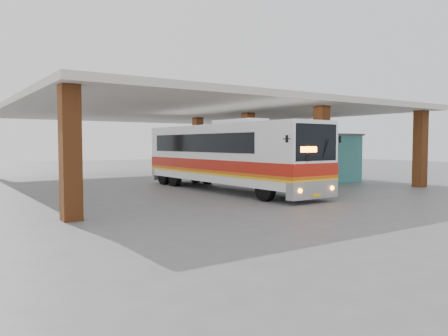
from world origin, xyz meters
TOP-DOWN VIEW (x-y plane):
  - ground at (0.00, 0.00)m, footprint 90.00×90.00m
  - brick_columns at (1.43, 5.00)m, footprint 20.10×21.60m
  - canopy_roof at (0.50, 6.50)m, footprint 21.00×23.00m
  - shop_building at (7.49, 4.00)m, footprint 5.20×8.20m
  - coach_bus at (-0.23, 0.55)m, footprint 2.84×12.69m
  - motorcycle at (4.21, 1.98)m, footprint 2.29×1.16m
  - pedestrian at (1.69, -3.69)m, footprint 0.80×0.80m
  - red_chair at (4.86, 7.74)m, footprint 0.58×0.58m

SIDE VIEW (x-z plane):
  - ground at x=0.00m, z-range 0.00..0.00m
  - red_chair at x=4.86m, z-range -0.03..0.84m
  - motorcycle at x=4.21m, z-range 0.00..1.15m
  - pedestrian at x=1.69m, z-range 0.00..1.87m
  - shop_building at x=7.49m, z-range 0.01..3.12m
  - coach_bus at x=-0.23m, z-range -0.01..3.67m
  - brick_columns at x=1.43m, z-range 0.00..4.35m
  - canopy_roof at x=0.50m, z-range 4.35..4.65m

